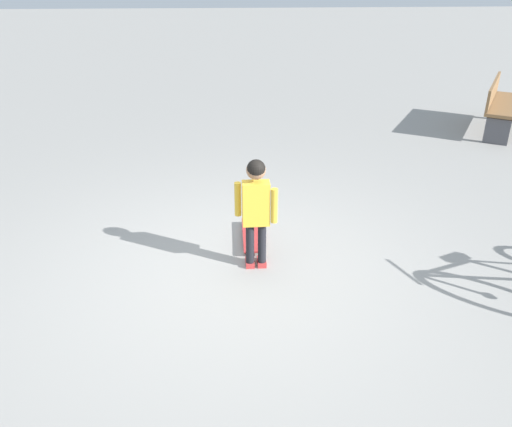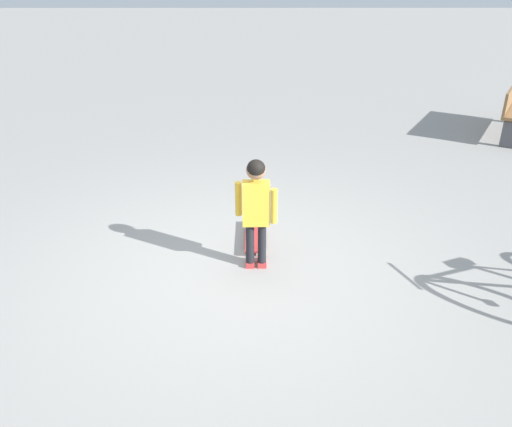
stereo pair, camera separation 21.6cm
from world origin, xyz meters
name	(u,v)px [view 1 (the left image)]	position (x,y,z in m)	size (l,w,h in m)	color
ground_plane	(234,272)	(0.00, 0.00, 0.00)	(50.00, 50.00, 0.00)	gray
child_person	(256,203)	(-0.09, 0.21, 0.66)	(0.22, 0.37, 1.06)	black
skateboard	(252,235)	(-0.59, 0.20, 0.06)	(0.70, 0.19, 0.07)	#B22D2D
street_bench	(500,105)	(-4.02, 4.35, 0.42)	(1.60, 1.19, 0.80)	brown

